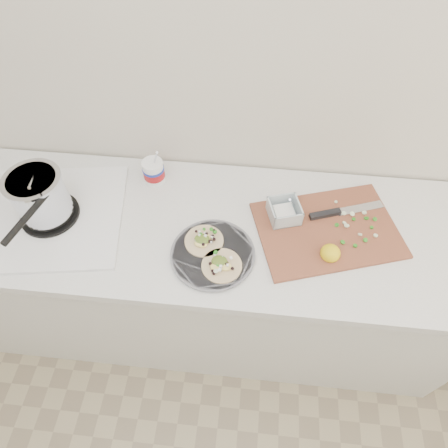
# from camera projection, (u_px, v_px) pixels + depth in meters

# --- Properties ---
(counter) EXTENTS (2.44, 0.66, 0.90)m
(counter) POSITION_uv_depth(u_px,v_px,m) (189.00, 277.00, 1.89)
(counter) COLOR silver
(counter) RESTS_ON ground
(stove) EXTENTS (0.61, 0.57, 0.26)m
(stove) POSITION_uv_depth(u_px,v_px,m) (44.00, 203.00, 1.47)
(stove) COLOR silver
(stove) RESTS_ON counter
(taco_plate) EXTENTS (0.30, 0.30, 0.04)m
(taco_plate) POSITION_uv_depth(u_px,v_px,m) (213.00, 253.00, 1.42)
(taco_plate) COLOR slate
(taco_plate) RESTS_ON counter
(tub) EXTENTS (0.09, 0.09, 0.20)m
(tub) POSITION_uv_depth(u_px,v_px,m) (154.00, 170.00, 1.60)
(tub) COLOR white
(tub) RESTS_ON counter
(cutboard) EXTENTS (0.60, 0.49, 0.08)m
(cutboard) POSITION_uv_depth(u_px,v_px,m) (324.00, 225.00, 1.49)
(cutboard) COLOR brown
(cutboard) RESTS_ON counter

